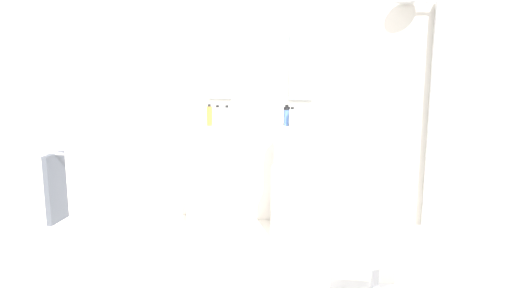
# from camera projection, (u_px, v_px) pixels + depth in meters

# --- Properties ---
(rear_partition) EXTENTS (4.80, 0.10, 2.60)m
(rear_partition) POSITION_uv_depth(u_px,v_px,m) (261.00, 86.00, 4.48)
(rear_partition) COLOR silver
(rear_partition) RESTS_ON ground_plane
(pedestal_sink_left) EXTENTS (0.41, 0.41, 1.09)m
(pedestal_sink_left) POSITION_uv_depth(u_px,v_px,m) (213.00, 176.00, 4.35)
(pedestal_sink_left) COLOR white
(pedestal_sink_left) RESTS_ON ground_plane
(pedestal_sink_right) EXTENTS (0.41, 0.41, 1.09)m
(pedestal_sink_right) POSITION_uv_depth(u_px,v_px,m) (297.00, 180.00, 4.22)
(pedestal_sink_right) COLOR white
(pedestal_sink_right) RESTS_ON ground_plane
(vanity_mirror_left) EXTENTS (0.22, 0.03, 0.67)m
(vanity_mirror_left) POSITION_uv_depth(u_px,v_px,m) (220.00, 62.00, 4.44)
(vanity_mirror_left) COLOR #8C9EA8
(vanity_mirror_right) EXTENTS (0.22, 0.03, 0.67)m
(vanity_mirror_right) POSITION_uv_depth(u_px,v_px,m) (302.00, 63.00, 4.31)
(vanity_mirror_right) COLOR #8C9EA8
(shower_column) EXTENTS (0.49, 0.24, 2.05)m
(shower_column) POSITION_uv_depth(u_px,v_px,m) (436.00, 115.00, 4.13)
(shower_column) COLOR #B7BABF
(shower_column) RESTS_ON ground_plane
(lounge_chair) EXTENTS (1.10, 1.10, 0.65)m
(lounge_chair) POSITION_uv_depth(u_px,v_px,m) (376.00, 257.00, 2.95)
(lounge_chair) COLOR #B7BABF
(lounge_chair) RESTS_ON ground_plane
(towel_rack) EXTENTS (0.37, 0.22, 0.95)m
(towel_rack) POSITION_uv_depth(u_px,v_px,m) (52.00, 190.00, 3.41)
(towel_rack) COLOR #B7BABF
(towel_rack) RESTS_ON ground_plane
(soap_bottle_white) EXTENTS (0.05, 0.05, 0.17)m
(soap_bottle_white) POSITION_uv_depth(u_px,v_px,m) (218.00, 116.00, 4.16)
(soap_bottle_white) COLOR white
(soap_bottle_white) RESTS_ON pedestal_sink_left
(soap_bottle_blue) EXTENTS (0.04, 0.04, 0.16)m
(soap_bottle_blue) POSITION_uv_depth(u_px,v_px,m) (286.00, 118.00, 4.10)
(soap_bottle_blue) COLOR #4C72B7
(soap_bottle_blue) RESTS_ON pedestal_sink_right
(soap_bottle_amber) EXTENTS (0.05, 0.05, 0.19)m
(soap_bottle_amber) POSITION_uv_depth(u_px,v_px,m) (209.00, 116.00, 4.10)
(soap_bottle_amber) COLOR #C68C38
(soap_bottle_amber) RESTS_ON pedestal_sink_left
(soap_bottle_clear) EXTENTS (0.05, 0.05, 0.17)m
(soap_bottle_clear) POSITION_uv_depth(u_px,v_px,m) (292.00, 118.00, 4.00)
(soap_bottle_clear) COLOR silver
(soap_bottle_clear) RESTS_ON pedestal_sink_right
(soap_bottle_grey) EXTENTS (0.05, 0.05, 0.17)m
(soap_bottle_grey) POSITION_uv_depth(u_px,v_px,m) (227.00, 115.00, 4.19)
(soap_bottle_grey) COLOR #99999E
(soap_bottle_grey) RESTS_ON pedestal_sink_left
(soap_bottle_black) EXTENTS (0.06, 0.06, 0.18)m
(soap_bottle_black) POSITION_uv_depth(u_px,v_px,m) (287.00, 116.00, 4.13)
(soap_bottle_black) COLOR black
(soap_bottle_black) RESTS_ON pedestal_sink_right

